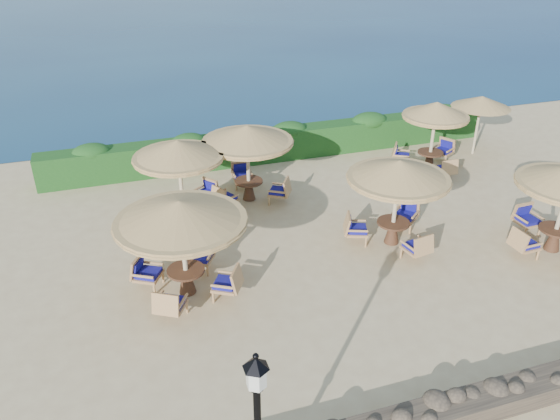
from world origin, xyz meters
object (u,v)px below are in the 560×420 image
(cafe_set_0, at_px, (182,228))
(cafe_set_4, at_px, (248,146))
(cafe_set_3, at_px, (179,160))
(extra_parasol, at_px, (482,102))
(cafe_set_5, at_px, (434,124))
(cafe_set_1, at_px, (398,184))

(cafe_set_0, distance_m, cafe_set_4, 5.46)
(cafe_set_0, bearing_deg, cafe_set_3, 82.08)
(cafe_set_0, distance_m, cafe_set_3, 4.04)
(cafe_set_3, bearing_deg, extra_parasol, 8.21)
(cafe_set_0, bearing_deg, cafe_set_5, 26.00)
(extra_parasol, height_order, cafe_set_0, cafe_set_0)
(extra_parasol, height_order, cafe_set_4, cafe_set_4)
(cafe_set_1, relative_size, cafe_set_5, 1.06)
(cafe_set_1, height_order, cafe_set_4, same)
(extra_parasol, relative_size, cafe_set_4, 0.79)
(cafe_set_0, xyz_separation_m, cafe_set_1, (6.19, 0.56, 0.01))
(cafe_set_1, bearing_deg, cafe_set_4, 129.02)
(cafe_set_3, relative_size, cafe_set_4, 0.92)
(cafe_set_1, xyz_separation_m, cafe_set_5, (3.96, 4.40, -0.12))
(cafe_set_3, height_order, cafe_set_5, same)
(cafe_set_0, height_order, cafe_set_4, same)
(cafe_set_0, distance_m, cafe_set_1, 6.22)
(extra_parasol, height_order, cafe_set_5, cafe_set_5)
(cafe_set_4, bearing_deg, cafe_set_5, 2.64)
(cafe_set_0, xyz_separation_m, cafe_set_4, (2.90, 4.62, 0.03))
(cafe_set_3, xyz_separation_m, cafe_set_4, (2.35, 0.61, -0.05))
(extra_parasol, relative_size, cafe_set_0, 0.73)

